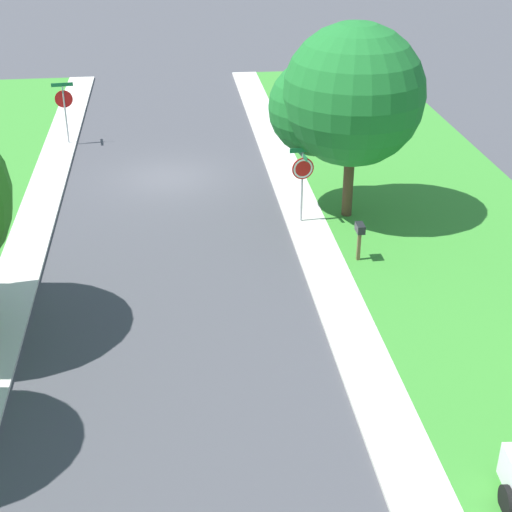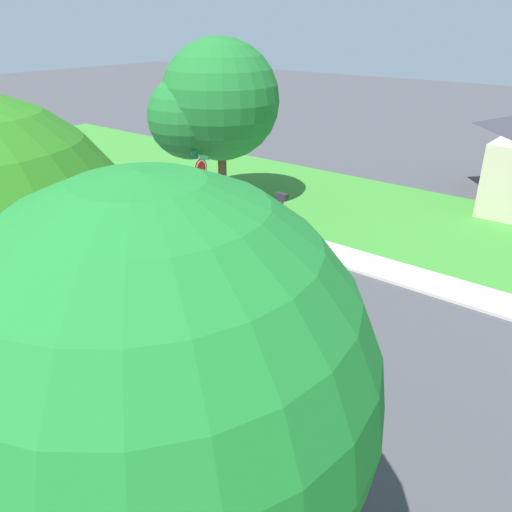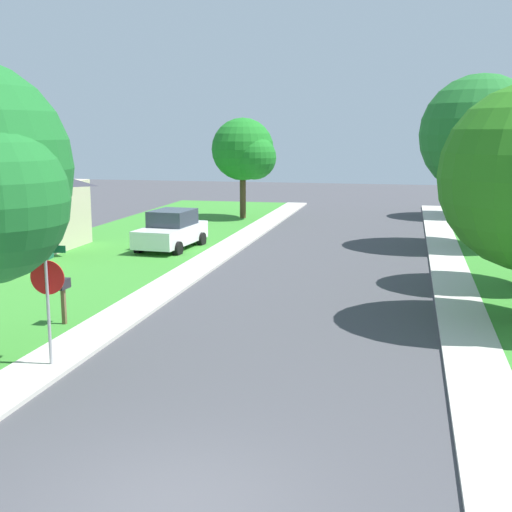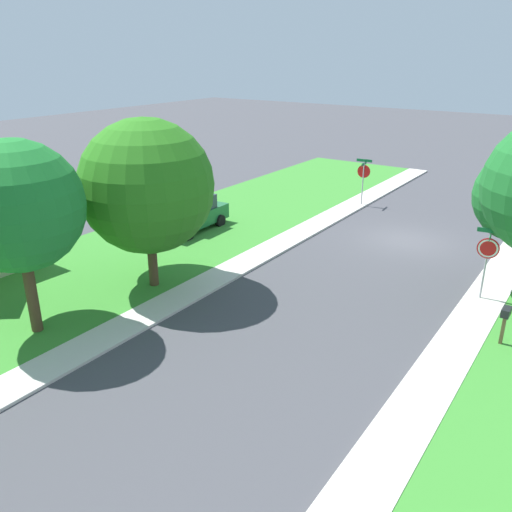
{
  "view_description": "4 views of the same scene",
  "coord_description": "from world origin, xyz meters",
  "views": [
    {
      "loc": [
        -0.14,
        28.62,
        11.33
      ],
      "look_at": [
        -2.36,
        9.78,
        1.4
      ],
      "focal_mm": 53.59,
      "sensor_mm": 36.0,
      "label": 1
    },
    {
      "loc": [
        9.17,
        18.5,
        7.32
      ],
      "look_at": [
        -0.66,
        10.71,
        1.4
      ],
      "focal_mm": 35.31,
      "sensor_mm": 36.0,
      "label": 2
    },
    {
      "loc": [
        3.07,
        -8.28,
        5.2
      ],
      "look_at": [
        -1.43,
        11.85,
        1.4
      ],
      "focal_mm": 47.91,
      "sensor_mm": 36.0,
      "label": 3
    },
    {
      "loc": [
        -7.63,
        24.01,
        8.61
      ],
      "look_at": [
        2.8,
        8.8,
        1.4
      ],
      "focal_mm": 36.98,
      "sensor_mm": 36.0,
      "label": 4
    }
  ],
  "objects": [
    {
      "name": "ground_plane",
      "position": [
        0.0,
        0.0,
        0.0
      ],
      "size": [
        120.0,
        120.0,
        0.0
      ],
      "primitive_type": "plane",
      "color": "#424247"
    },
    {
      "name": "mailbox",
      "position": [
        -5.82,
        7.88,
        1.01
      ],
      "size": [
        0.24,
        0.48,
        1.31
      ],
      "color": "brown",
      "rests_on": "ground"
    },
    {
      "name": "sidewalk_east",
      "position": [
        4.7,
        12.0,
        0.05
      ],
      "size": [
        1.4,
        56.0,
        0.1
      ],
      "primitive_type": "cube",
      "color": "beige",
      "rests_on": "ground"
    },
    {
      "name": "stop_sign_far_corner",
      "position": [
        -4.53,
        4.87,
        1.89
      ],
      "size": [
        0.91,
        0.91,
        2.77
      ],
      "color": "#9E9EA3",
      "rests_on": "ground"
    },
    {
      "name": "car_white_far_down_street",
      "position": [
        -7.04,
        19.89,
        0.87
      ],
      "size": [
        2.3,
        4.43,
        1.76
      ],
      "color": "white",
      "rests_on": "ground"
    },
    {
      "name": "lawn_west",
      "position": [
        -9.4,
        12.0,
        0.04
      ],
      "size": [
        8.0,
        56.0,
        0.08
      ],
      "primitive_type": "cube",
      "color": "#38842D",
      "rests_on": "ground"
    },
    {
      "name": "tree_corner_large",
      "position": [
        6.36,
        23.24,
        4.83
      ],
      "size": [
        5.68,
        5.29,
        7.65
      ],
      "color": "#4C3823",
      "rests_on": "ground"
    },
    {
      "name": "tree_sidewalk_far",
      "position": [
        7.36,
        34.53,
        3.86
      ],
      "size": [
        5.56,
        5.17,
        6.62
      ],
      "color": "#4C3823",
      "rests_on": "ground"
    },
    {
      "name": "sidewalk_west",
      "position": [
        -4.7,
        12.0,
        0.05
      ],
      "size": [
        1.4,
        56.0,
        0.1
      ],
      "primitive_type": "cube",
      "color": "beige",
      "rests_on": "ground"
    },
    {
      "name": "tree_across_left",
      "position": [
        -6.29,
        30.78,
        3.99
      ],
      "size": [
        3.91,
        3.64,
        5.94
      ],
      "color": "#4C3823",
      "rests_on": "ground"
    }
  ]
}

